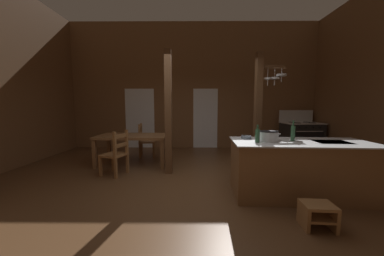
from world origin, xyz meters
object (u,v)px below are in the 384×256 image
Objects in this scene: stove_range at (301,137)px; stockpot_on_counter at (269,136)px; bottle_tall_on_counter at (258,135)px; kitchen_island at (300,169)px; ladderback_chair_near_window at (116,154)px; ladderback_chair_by_post at (146,141)px; mixing_bowl_on_counter at (246,137)px; step_stool at (318,214)px; bottle_short_on_counter at (293,133)px; dining_table at (133,139)px.

stove_range is 3.99m from stockpot_on_counter.
bottle_tall_on_counter is (-0.22, -0.12, 0.03)m from stockpot_on_counter.
bottle_tall_on_counter is (-0.73, -0.10, 0.55)m from kitchen_island.
kitchen_island is 3.49m from ladderback_chair_near_window.
ladderback_chair_by_post is 2.53× the size of stockpot_on_counter.
kitchen_island is 0.98m from mixing_bowl_on_counter.
ladderback_chair_near_window is 1.66m from ladderback_chair_by_post.
ladderback_chair_near_window reaches higher than step_stool.
stockpot_on_counter is (2.60, -2.58, 0.52)m from ladderback_chair_by_post.
stockpot_on_counter is at bearing -18.36° from ladderback_chair_near_window.
mixing_bowl_on_counter is (2.54, -0.70, 0.47)m from ladderback_chair_near_window.
step_stool is at bearing -50.78° from ladderback_chair_by_post.
ladderback_chair_by_post is 3.98m from bottle_short_on_counter.
kitchen_island is at bearing 7.47° from bottle_tall_on_counter.
ladderback_chair_by_post is (-3.12, 2.60, 0.01)m from kitchen_island.
ladderback_chair_near_window is at bearing 164.43° from bottle_short_on_counter.
bottle_short_on_counter is at bearing -16.40° from mixing_bowl_on_counter.
step_stool is at bearing -59.25° from bottle_tall_on_counter.
mixing_bowl_on_counter is at bearing 163.60° from bottle_short_on_counter.
mixing_bowl_on_counter is at bearing 102.43° from bottle_tall_on_counter.
ladderback_chair_near_window is (-5.09, -2.32, -0.03)m from stove_range.
stockpot_on_counter is 1.12× the size of bottle_short_on_counter.
kitchen_island is at bearing 75.13° from step_stool.
stockpot_on_counter is (-2.25, -3.26, 0.49)m from stove_range.
kitchen_island is 0.59m from bottle_short_on_counter.
bottle_short_on_counter reaches higher than mixing_bowl_on_counter.
step_stool is 0.40× the size of ladderback_chair_by_post.
bottle_tall_on_counter reaches higher than ladderback_chair_near_window.
bottle_tall_on_counter is 0.64m from bottle_short_on_counter.
dining_table is at bearing 137.98° from step_stool.
kitchen_island is at bearing -18.11° from mixing_bowl_on_counter.
ladderback_chair_by_post is at bearing 135.20° from stockpot_on_counter.
stove_range reaches higher than kitchen_island.
stockpot_on_counter is 0.25m from bottle_tall_on_counter.
bottle_short_on_counter is (0.13, 0.97, 0.84)m from step_stool.
dining_table is 1.81× the size of ladderback_chair_near_window.
bottle_tall_on_counter is (2.62, -1.06, 0.55)m from ladderback_chair_near_window.
mixing_bowl_on_counter reaches higher than dining_table.
bottle_short_on_counter reaches higher than stockpot_on_counter.
ladderback_chair_by_post is (0.23, 1.64, 0.00)m from ladderback_chair_near_window.
stockpot_on_counter is at bearing 106.14° from step_stool.
stove_range is 3.97m from mixing_bowl_on_counter.
bottle_short_on_counter reaches higher than step_stool.
dining_table is at bearing 80.79° from ladderback_chair_near_window.
bottle_short_on_counter is (-0.11, 0.06, 0.58)m from kitchen_island.
step_stool is 0.22× the size of dining_table.
bottle_short_on_counter is (3.11, -1.71, 0.37)m from dining_table.
dining_table is at bearing 148.06° from mixing_bowl_on_counter.
ladderback_chair_near_window reaches higher than kitchen_island.
ladderback_chair_near_window is 2.68m from mixing_bowl_on_counter.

